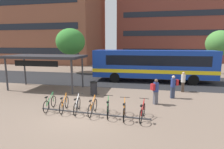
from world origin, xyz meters
TOP-DOWN VIEW (x-y plane):
  - ground at (0.00, 0.00)m, footprint 200.00×200.00m
  - bus_lane_asphalt at (0.00, 10.00)m, footprint 80.00×7.20m
  - city_bus at (3.82, 10.00)m, footprint 12.09×2.88m
  - bike_rack at (0.52, 0.24)m, footprint 6.39×0.46m
  - parked_bicycle_green_0 at (-2.16, 0.42)m, footprint 0.52×1.72m
  - parked_bicycle_orange_1 at (-1.25, 0.41)m, footprint 0.52×1.71m
  - parked_bicycle_white_2 at (-0.44, 0.37)m, footprint 0.52×1.71m
  - parked_bicycle_orange_3 at (0.51, 0.29)m, footprint 0.52×1.72m
  - parked_bicycle_green_4 at (1.39, 0.26)m, footprint 0.52×1.70m
  - parked_bicycle_orange_5 at (2.31, 0.08)m, footprint 0.52×1.72m
  - parked_bicycle_red_6 at (3.25, 0.06)m, footprint 0.52×1.72m
  - transit_shelter at (-5.12, 4.95)m, footprint 6.57×3.17m
  - commuter_red_pack_0 at (5.27, 4.28)m, footprint 0.58×0.43m
  - commuter_olive_pack_1 at (6.26, 6.28)m, footprint 0.36×0.54m
  - commuter_red_pack_2 at (3.97, 2.66)m, footprint 0.60×0.56m
  - trash_bin at (-0.56, 3.99)m, footprint 0.55×0.55m
  - street_tree_0 at (-6.87, 14.22)m, footprint 3.87×3.87m
  - street_tree_1 at (12.21, 16.68)m, footprint 3.27×3.27m
  - building_left_wing at (-18.27, 27.65)m, footprint 22.59×13.87m
  - building_right_wing at (8.41, 35.90)m, footprint 23.58×11.82m

SIDE VIEW (x-z plane):
  - ground at x=0.00m, z-range 0.00..0.00m
  - bus_lane_asphalt at x=0.00m, z-range 0.00..0.01m
  - bike_rack at x=0.52m, z-range -0.25..0.45m
  - parked_bicycle_green_0 at x=-2.16m, z-range -0.11..0.88m
  - parked_bicycle_orange_1 at x=-1.25m, z-range -0.11..0.88m
  - parked_bicycle_white_2 at x=-0.44m, z-range -0.11..0.88m
  - parked_bicycle_orange_3 at x=0.51m, z-range -0.11..0.88m
  - parked_bicycle_green_4 at x=1.39m, z-range -0.11..0.88m
  - parked_bicycle_orange_5 at x=2.31m, z-range -0.11..0.88m
  - parked_bicycle_red_6 at x=3.25m, z-range -0.11..0.88m
  - trash_bin at x=-0.56m, z-range 0.00..1.03m
  - commuter_olive_pack_1 at x=6.26m, z-range 0.12..1.75m
  - commuter_red_pack_0 at x=5.27m, z-range 0.12..1.78m
  - commuter_red_pack_2 at x=3.97m, z-range 0.12..1.78m
  - city_bus at x=3.82m, z-range 0.18..3.38m
  - transit_shelter at x=-5.12m, z-range 1.26..4.15m
  - street_tree_1 at x=12.21m, z-range 1.14..6.66m
  - street_tree_0 at x=-6.87m, z-range 1.17..7.05m
  - building_left_wing at x=-18.27m, z-range 0.00..21.37m
  - building_right_wing at x=8.41m, z-range 0.00..22.36m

